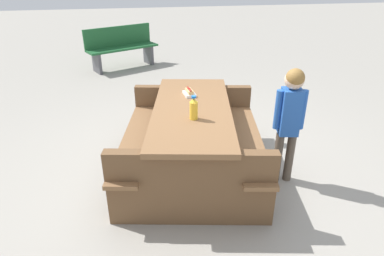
# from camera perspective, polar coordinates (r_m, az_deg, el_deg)

# --- Properties ---
(ground_plane) EXTENTS (30.00, 30.00, 0.00)m
(ground_plane) POSITION_cam_1_polar(r_m,az_deg,el_deg) (3.66, -0.00, -7.38)
(ground_plane) COLOR gray
(ground_plane) RESTS_ON ground
(picnic_table) EXTENTS (2.04, 1.72, 0.75)m
(picnic_table) POSITION_cam_1_polar(r_m,az_deg,el_deg) (3.43, -0.00, -1.20)
(picnic_table) COLOR brown
(picnic_table) RESTS_ON ground
(soda_bottle) EXTENTS (0.08, 0.08, 0.22)m
(soda_bottle) POSITION_cam_1_polar(r_m,az_deg,el_deg) (3.02, 0.29, 3.34)
(soda_bottle) COLOR yellow
(soda_bottle) RESTS_ON picnic_table
(hotdog_tray) EXTENTS (0.19, 0.13, 0.08)m
(hotdog_tray) POSITION_cam_1_polar(r_m,az_deg,el_deg) (3.61, -0.46, 6.06)
(hotdog_tray) COLOR white
(hotdog_tray) RESTS_ON picnic_table
(child_in_coat) EXTENTS (0.20, 0.29, 1.19)m
(child_in_coat) POSITION_cam_1_polar(r_m,az_deg,el_deg) (3.30, 16.36, 2.57)
(child_in_coat) COLOR brown
(child_in_coat) RESTS_ON ground
(park_bench_near) EXTENTS (1.01, 1.52, 0.85)m
(park_bench_near) POSITION_cam_1_polar(r_m,az_deg,el_deg) (7.42, -11.95, 13.46)
(park_bench_near) COLOR #1E592D
(park_bench_near) RESTS_ON ground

